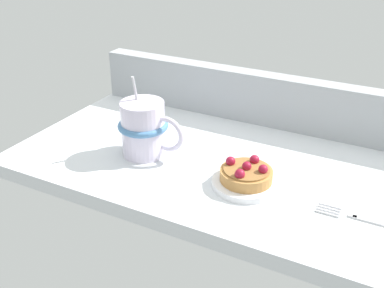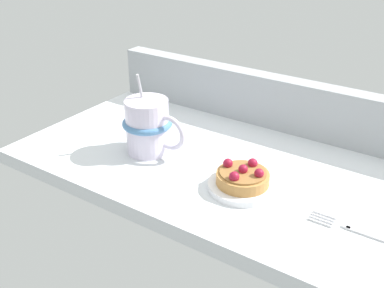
{
  "view_description": "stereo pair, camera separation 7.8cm",
  "coord_description": "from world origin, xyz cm",
  "px_view_note": "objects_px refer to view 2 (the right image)",
  "views": [
    {
      "loc": [
        27.5,
        -66.95,
        40.62
      ],
      "look_at": [
        -4.6,
        -5.56,
        4.77
      ],
      "focal_mm": 43.24,
      "sensor_mm": 36.0,
      "label": 1
    },
    {
      "loc": [
        34.19,
        -62.95,
        40.62
      ],
      "look_at": [
        -4.6,
        -5.56,
        4.77
      ],
      "focal_mm": 43.24,
      "sensor_mm": 36.0,
      "label": 2
    }
  ],
  "objects_px": {
    "raspberry_tart": "(243,176)",
    "dessert_plate": "(242,186)",
    "dessert_fork": "(366,233)",
    "coffee_mug": "(148,126)"
  },
  "relations": [
    {
      "from": "dessert_plate",
      "to": "raspberry_tart",
      "type": "bearing_deg",
      "value": 149.95
    },
    {
      "from": "raspberry_tart",
      "to": "dessert_plate",
      "type": "bearing_deg",
      "value": -30.05
    },
    {
      "from": "dessert_plate",
      "to": "coffee_mug",
      "type": "height_order",
      "value": "coffee_mug"
    },
    {
      "from": "coffee_mug",
      "to": "dessert_fork",
      "type": "height_order",
      "value": "coffee_mug"
    },
    {
      "from": "dessert_plate",
      "to": "dessert_fork",
      "type": "xyz_separation_m",
      "value": [
        0.2,
        -0.01,
        -0.0
      ]
    },
    {
      "from": "coffee_mug",
      "to": "raspberry_tart",
      "type": "bearing_deg",
      "value": -4.44
    },
    {
      "from": "raspberry_tart",
      "to": "coffee_mug",
      "type": "xyz_separation_m",
      "value": [
        -0.2,
        0.02,
        0.03
      ]
    },
    {
      "from": "raspberry_tart",
      "to": "dessert_fork",
      "type": "relative_size",
      "value": 0.51
    },
    {
      "from": "dessert_plate",
      "to": "dessert_fork",
      "type": "height_order",
      "value": "dessert_plate"
    },
    {
      "from": "dessert_plate",
      "to": "raspberry_tart",
      "type": "height_order",
      "value": "raspberry_tart"
    }
  ]
}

